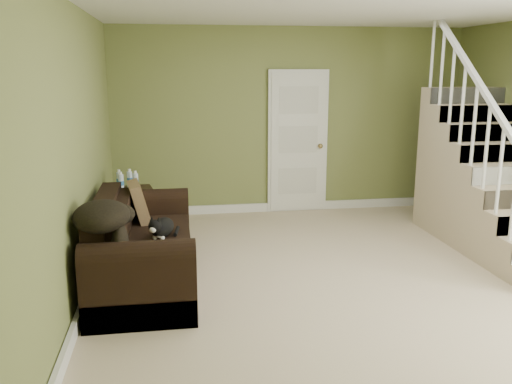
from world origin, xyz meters
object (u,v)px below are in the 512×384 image
object	(u,v)px
sofa	(140,251)
side_table	(131,216)
banana	(146,245)
cat	(163,228)

from	to	relation	value
sofa	side_table	world-z (taller)	side_table
sofa	banana	distance (m)	0.37
cat	banana	xyz separation A→B (m)	(-0.15, -0.30, -0.07)
sofa	side_table	distance (m)	1.26
cat	sofa	bearing A→B (deg)	-164.44
side_table	banana	bearing A→B (deg)	-81.02
sofa	cat	world-z (taller)	sofa
side_table	banana	distance (m)	1.60
sofa	cat	size ratio (longest dim) A/B	4.07
sofa	side_table	bearing A→B (deg)	97.66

